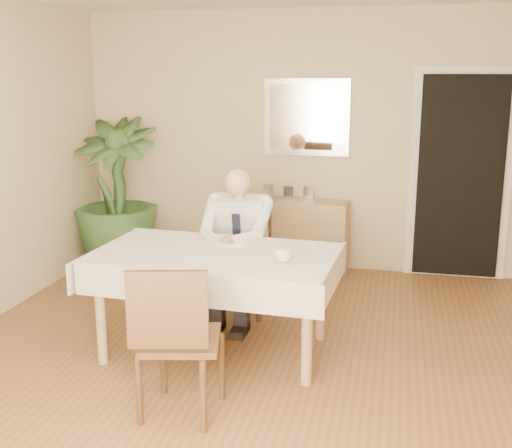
% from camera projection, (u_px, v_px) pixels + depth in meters
% --- Properties ---
extents(room, '(5.00, 5.02, 2.60)m').
position_uv_depth(room, '(244.00, 183.00, 4.11)').
color(room, brown).
rests_on(room, ground).
extents(window, '(1.34, 0.04, 1.44)m').
position_uv_depth(window, '(29.00, 282.00, 1.73)').
color(window, silver).
rests_on(window, room).
extents(doorway, '(0.96, 0.07, 2.10)m').
position_uv_depth(doorway, '(460.00, 177.00, 6.19)').
color(doorway, silver).
rests_on(doorway, ground).
extents(mirror, '(0.86, 0.04, 0.76)m').
position_uv_depth(mirror, '(306.00, 117.00, 6.39)').
color(mirror, silver).
rests_on(mirror, room).
extents(dining_table, '(1.77, 1.12, 0.75)m').
position_uv_depth(dining_table, '(215.00, 264.00, 4.56)').
color(dining_table, '#9E7950').
rests_on(dining_table, ground).
extents(chair_far, '(0.48, 0.49, 0.91)m').
position_uv_depth(chair_far, '(244.00, 251.00, 5.43)').
color(chair_far, '#462B16').
rests_on(chair_far, ground).
extents(chair_near, '(0.54, 0.54, 0.95)m').
position_uv_depth(chair_near, '(175.00, 334.00, 3.67)').
color(chair_near, '#462B16').
rests_on(chair_near, ground).
extents(seated_man, '(0.48, 0.72, 1.24)m').
position_uv_depth(seated_man, '(235.00, 240.00, 5.12)').
color(seated_man, white).
rests_on(seated_man, ground).
extents(plate, '(0.26, 0.26, 0.02)m').
position_uv_depth(plate, '(229.00, 242.00, 4.77)').
color(plate, white).
rests_on(plate, dining_table).
extents(food, '(0.14, 0.14, 0.06)m').
position_uv_depth(food, '(229.00, 240.00, 4.76)').
color(food, brown).
rests_on(food, dining_table).
extents(knife, '(0.01, 0.13, 0.01)m').
position_uv_depth(knife, '(232.00, 243.00, 4.70)').
color(knife, silver).
rests_on(knife, dining_table).
extents(fork, '(0.01, 0.13, 0.01)m').
position_uv_depth(fork, '(222.00, 242.00, 4.71)').
color(fork, silver).
rests_on(fork, dining_table).
extents(coffee_mug, '(0.13, 0.13, 0.09)m').
position_uv_depth(coffee_mug, '(283.00, 255.00, 4.30)').
color(coffee_mug, white).
rests_on(coffee_mug, dining_table).
extents(sideboard, '(0.93, 0.37, 0.73)m').
position_uv_depth(sideboard, '(302.00, 236.00, 6.52)').
color(sideboard, '#9E7950').
rests_on(sideboard, ground).
extents(photo_frame_left, '(0.10, 0.02, 0.14)m').
position_uv_depth(photo_frame_left, '(268.00, 191.00, 6.56)').
color(photo_frame_left, silver).
rests_on(photo_frame_left, sideboard).
extents(photo_frame_center, '(0.10, 0.02, 0.14)m').
position_uv_depth(photo_frame_center, '(289.00, 193.00, 6.47)').
color(photo_frame_center, silver).
rests_on(photo_frame_center, sideboard).
extents(photo_frame_right, '(0.10, 0.02, 0.14)m').
position_uv_depth(photo_frame_right, '(308.00, 193.00, 6.46)').
color(photo_frame_right, silver).
rests_on(photo_frame_right, sideboard).
extents(potted_palm, '(0.88, 0.88, 1.54)m').
position_uv_depth(potted_palm, '(116.00, 193.00, 6.61)').
color(potted_palm, '#2B4D22').
rests_on(potted_palm, ground).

